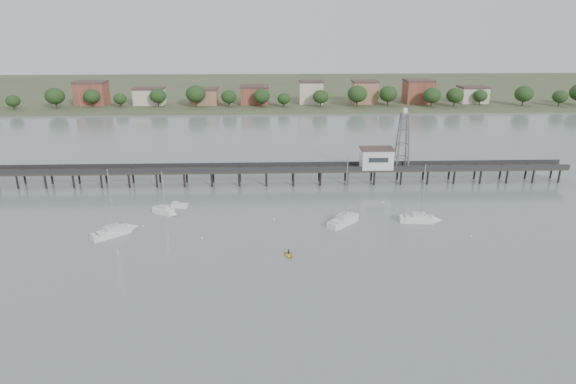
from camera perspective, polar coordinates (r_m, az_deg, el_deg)
The scene contains 13 objects.
ground_plane at distance 71.10m, azimuth 0.02°, elevation -14.49°, with size 500.00×500.00×0.00m, color slate.
pier at distance 124.25m, azimuth -0.99°, elevation 2.67°, with size 150.00×5.00×5.50m.
pier_building at distance 126.38m, azimuth 10.44°, elevation 3.99°, with size 8.40×5.40×5.30m.
lattice_tower at distance 126.86m, azimuth 13.44°, elevation 5.91°, with size 3.20×3.20×15.50m.
sailboat_d at distance 105.12m, azimuth 15.87°, elevation -3.13°, with size 8.26×3.10×13.35m.
sailboat_a at distance 101.58m, azimuth -19.29°, elevation -4.31°, with size 8.27×7.57×14.33m.
sailboat_b at distance 108.30m, azimuth -14.16°, elevation -2.29°, with size 6.09×4.55×10.17m.
sailboat_c at distance 102.19m, azimuth 7.16°, elevation -3.17°, with size 8.29×8.36×14.97m.
white_tender at distance 111.87m, azimuth -12.81°, elevation -1.58°, with size 3.95×1.99×1.48m.
yellow_dinghy at distance 87.30m, azimuth 0.05°, elevation -7.58°, with size 1.90×0.55×2.66m, color yellow.
dinghy_occupant at distance 87.30m, azimuth 0.05°, elevation -7.58°, with size 0.40×1.11×0.27m, color black.
mooring_buoys at distance 100.49m, azimuth 0.94°, elevation -3.76°, with size 66.05×20.11×0.39m.
far_shore at distance 301.02m, azimuth -1.61°, elevation 12.07°, with size 500.00×170.00×10.40m.
Camera 1 is at (-2.15, -58.93, 39.72)m, focal length 30.00 mm.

